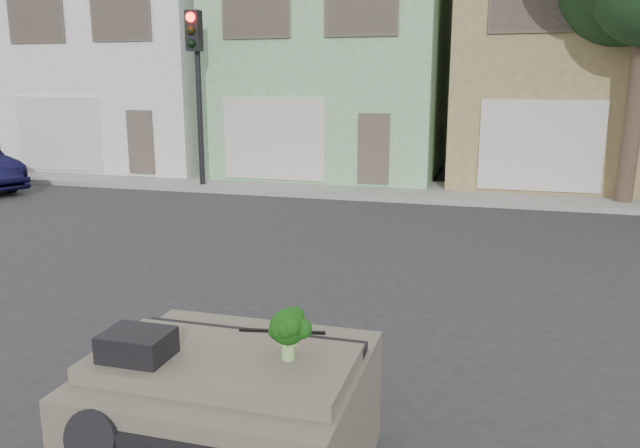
% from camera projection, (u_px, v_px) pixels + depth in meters
% --- Properties ---
extents(ground_plane, '(120.00, 120.00, 0.00)m').
position_uv_depth(ground_plane, '(331.00, 335.00, 7.78)').
color(ground_plane, '#303033').
rests_on(ground_plane, ground).
extents(sidewalk, '(40.00, 3.00, 0.15)m').
position_uv_depth(sidewalk, '(427.00, 192.00, 17.62)').
color(sidewalk, gray).
rests_on(sidewalk, ground).
extents(townhouse_white, '(7.20, 8.20, 7.55)m').
position_uv_depth(townhouse_white, '(149.00, 64.00, 23.49)').
color(townhouse_white, white).
rests_on(townhouse_white, ground).
extents(townhouse_mint, '(7.20, 8.20, 7.55)m').
position_uv_depth(townhouse_mint, '(342.00, 62.00, 21.49)').
color(townhouse_mint, '#8CC28C').
rests_on(townhouse_mint, ground).
extents(townhouse_tan, '(7.20, 8.20, 7.55)m').
position_uv_depth(townhouse_tan, '(574.00, 60.00, 19.49)').
color(townhouse_tan, '#9F8755').
rests_on(townhouse_tan, ground).
extents(traffic_signal, '(0.40, 0.40, 5.10)m').
position_uv_depth(traffic_signal, '(198.00, 102.00, 17.87)').
color(traffic_signal, black).
rests_on(traffic_signal, ground).
extents(car_dashboard, '(2.00, 1.80, 1.12)m').
position_uv_depth(car_dashboard, '(233.00, 414.00, 4.85)').
color(car_dashboard, '#685E50').
rests_on(car_dashboard, ground).
extents(instrument_hump, '(0.48, 0.38, 0.20)m').
position_uv_depth(instrument_hump, '(137.00, 345.00, 4.53)').
color(instrument_hump, black).
rests_on(instrument_hump, car_dashboard).
extents(wiper_arm, '(0.69, 0.15, 0.02)m').
position_uv_depth(wiper_arm, '(282.00, 331.00, 5.00)').
color(wiper_arm, black).
rests_on(wiper_arm, car_dashboard).
extents(broccoli, '(0.44, 0.44, 0.39)m').
position_uv_depth(broccoli, '(288.00, 334.00, 4.48)').
color(broccoli, '#103B0C').
rests_on(broccoli, car_dashboard).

